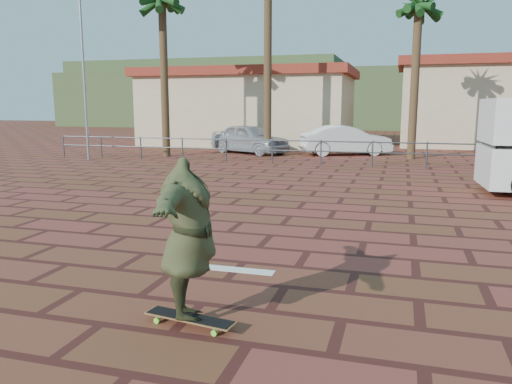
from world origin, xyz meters
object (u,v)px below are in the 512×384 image
Objects in this scene: longboard at (190,318)px; skateboarder at (188,239)px; car_white at (346,140)px; car_silver at (250,139)px.

longboard is 0.88m from skateboarder.
longboard is 19.62m from car_white.
car_silver reaches higher than longboard.
skateboarder is 0.50× the size of car_white.
longboard is 19.79m from car_silver.
car_silver is at bearing 72.70° from car_white.
car_silver is at bearing 113.95° from longboard.
car_silver reaches higher than car_white.
car_silver is at bearing -1.44° from skateboarder.
car_silver is (-5.13, 19.10, 0.65)m from longboard.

